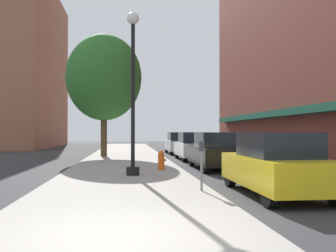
# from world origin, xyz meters

# --- Properties ---
(ground_plane) EXTENTS (90.00, 90.00, 0.00)m
(ground_plane) POSITION_xyz_m (4.00, 18.00, 0.00)
(ground_plane) COLOR #2D2D30
(sidewalk_slab) EXTENTS (4.80, 50.00, 0.12)m
(sidewalk_slab) POSITION_xyz_m (0.00, 19.00, 0.06)
(sidewalk_slab) COLOR gray
(sidewalk_slab) RESTS_ON ground
(building_right_brick) EXTENTS (6.80, 40.00, 20.53)m
(building_right_brick) POSITION_xyz_m (14.99, 22.00, 10.24)
(building_right_brick) COLOR brown
(building_right_brick) RESTS_ON ground
(building_far_background) EXTENTS (6.80, 18.00, 17.46)m
(building_far_background) POSITION_xyz_m (-11.01, 37.00, 8.71)
(building_far_background) COLOR #9E6047
(building_far_background) RESTS_ON ground
(lamppost) EXTENTS (0.48, 0.48, 5.90)m
(lamppost) POSITION_xyz_m (0.29, 7.96, 3.20)
(lamppost) COLOR black
(lamppost) RESTS_ON sidewalk_slab
(fire_hydrant) EXTENTS (0.33, 0.26, 0.79)m
(fire_hydrant) POSITION_xyz_m (1.47, 9.72, 0.52)
(fire_hydrant) COLOR #E05614
(fire_hydrant) RESTS_ON sidewalk_slab
(parking_meter_near) EXTENTS (0.14, 0.09, 1.31)m
(parking_meter_near) POSITION_xyz_m (2.05, 4.19, 0.95)
(parking_meter_near) COLOR slate
(parking_meter_near) RESTS_ON sidewalk_slab
(tree_near) EXTENTS (4.83, 4.83, 7.85)m
(tree_near) POSITION_xyz_m (-1.42, 18.69, 5.18)
(tree_near) COLOR #4C3823
(tree_near) RESTS_ON sidewalk_slab
(car_yellow) EXTENTS (1.80, 4.30, 1.66)m
(car_yellow) POSITION_xyz_m (4.00, 3.96, 0.81)
(car_yellow) COLOR black
(car_yellow) RESTS_ON ground
(car_black) EXTENTS (1.80, 4.30, 1.66)m
(car_black) POSITION_xyz_m (4.00, 10.83, 0.81)
(car_black) COLOR black
(car_black) RESTS_ON ground
(car_white) EXTENTS (1.80, 4.30, 1.66)m
(car_white) POSITION_xyz_m (4.00, 16.45, 0.81)
(car_white) COLOR black
(car_white) RESTS_ON ground
(car_silver) EXTENTS (1.80, 4.30, 1.66)m
(car_silver) POSITION_xyz_m (4.00, 22.71, 0.81)
(car_silver) COLOR black
(car_silver) RESTS_ON ground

